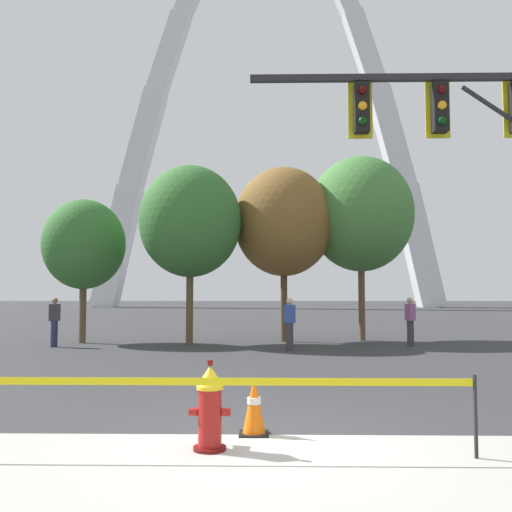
# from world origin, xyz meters

# --- Properties ---
(ground_plane) EXTENTS (240.00, 240.00, 0.00)m
(ground_plane) POSITION_xyz_m (0.00, 0.00, 0.00)
(ground_plane) COLOR #333335
(fire_hydrant) EXTENTS (0.46, 0.48, 0.99)m
(fire_hydrant) POSITION_xyz_m (-0.57, -0.40, 0.47)
(fire_hydrant) COLOR #5E0F0D
(fire_hydrant) RESTS_ON ground
(caution_tape_barrier) EXTENTS (5.98, 0.04, 0.87)m
(caution_tape_barrier) POSITION_xyz_m (-0.72, -0.66, 0.62)
(caution_tape_barrier) COLOR #232326
(caution_tape_barrier) RESTS_ON ground
(traffic_cone_by_hydrant) EXTENTS (0.36, 0.36, 0.73)m
(traffic_cone_by_hydrant) POSITION_xyz_m (-0.10, 0.30, 0.36)
(traffic_cone_by_hydrant) COLOR black
(traffic_cone_by_hydrant) RESTS_ON ground
(traffic_signal_gantry) EXTENTS (6.42, 0.44, 6.00)m
(traffic_signal_gantry) POSITION_xyz_m (4.21, 3.29, 4.27)
(traffic_signal_gantry) COLOR #232326
(traffic_signal_gantry) RESTS_ON ground
(monument_arch) EXTENTS (43.27, 2.92, 52.87)m
(monument_arch) POSITION_xyz_m (-0.00, 63.52, 22.70)
(monument_arch) COLOR silver
(monument_arch) RESTS_ON ground
(tree_far_left) EXTENTS (2.88, 2.88, 5.03)m
(tree_far_left) POSITION_xyz_m (-6.38, 13.03, 3.44)
(tree_far_left) COLOR brown
(tree_far_left) RESTS_ON ground
(tree_left_mid) EXTENTS (3.50, 3.50, 6.13)m
(tree_left_mid) POSITION_xyz_m (-2.59, 12.62, 4.19)
(tree_left_mid) COLOR brown
(tree_left_mid) RESTS_ON ground
(tree_center_left) EXTENTS (3.60, 3.60, 6.31)m
(tree_center_left) POSITION_xyz_m (0.66, 13.77, 4.32)
(tree_center_left) COLOR brown
(tree_center_left) RESTS_ON ground
(tree_center_right) EXTENTS (3.89, 3.89, 6.80)m
(tree_center_right) POSITION_xyz_m (3.52, 14.22, 4.65)
(tree_center_right) COLOR brown
(tree_center_right) RESTS_ON ground
(pedestrian_walking_left) EXTENTS (0.37, 0.25, 1.59)m
(pedestrian_walking_left) POSITION_xyz_m (0.73, 10.54, 0.82)
(pedestrian_walking_left) COLOR #38383D
(pedestrian_walking_left) RESTS_ON ground
(pedestrian_standing_center) EXTENTS (0.29, 0.38, 1.59)m
(pedestrian_standing_center) POSITION_xyz_m (4.72, 11.98, 0.82)
(pedestrian_standing_center) COLOR #38383D
(pedestrian_standing_center) RESTS_ON ground
(pedestrian_walking_right) EXTENTS (0.38, 0.27, 1.59)m
(pedestrian_walking_right) POSITION_xyz_m (-6.81, 11.56, 0.82)
(pedestrian_walking_right) COLOR #232847
(pedestrian_walking_right) RESTS_ON ground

